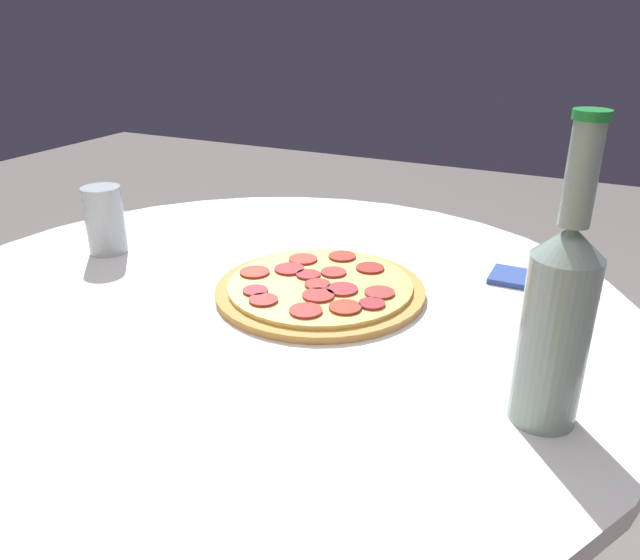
# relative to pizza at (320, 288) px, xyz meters

# --- Properties ---
(table) EXTENTS (1.00, 1.00, 0.76)m
(table) POSITION_rel_pizza_xyz_m (0.06, 0.06, -0.21)
(table) COLOR white
(table) RESTS_ON ground_plane
(pizza) EXTENTS (0.29, 0.29, 0.02)m
(pizza) POSITION_rel_pizza_xyz_m (0.00, 0.00, 0.00)
(pizza) COLOR #C68E47
(pizza) RESTS_ON table
(beer_bottle) EXTENTS (0.06, 0.06, 0.29)m
(beer_bottle) POSITION_rel_pizza_xyz_m (-0.32, 0.16, 0.10)
(beer_bottle) COLOR gray
(beer_bottle) RESTS_ON table
(drinking_glass) EXTENTS (0.06, 0.06, 0.11)m
(drinking_glass) POSITION_rel_pizza_xyz_m (0.38, 0.01, 0.05)
(drinking_glass) COLOR #ADBCC6
(drinking_glass) RESTS_ON table
(napkin) EXTENTS (0.11, 0.07, 0.01)m
(napkin) POSITION_rel_pizza_xyz_m (-0.25, -0.17, -0.00)
(napkin) COLOR #334C99
(napkin) RESTS_ON table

